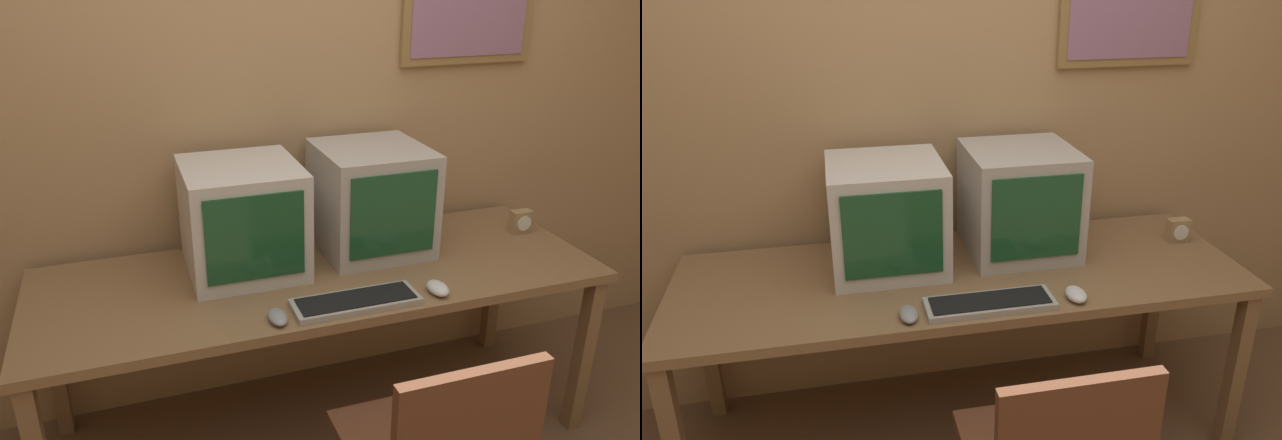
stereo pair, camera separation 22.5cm
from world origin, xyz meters
The scene contains 8 objects.
wall_back centered at (0.01, 1.33, 1.30)m, with size 8.00×0.08×2.60m.
desk centered at (0.00, 0.90, 0.67)m, with size 2.10×0.74×0.73m.
monitor_left centered at (-0.26, 1.02, 0.94)m, with size 0.42×0.44×0.40m.
monitor_right centered at (0.26, 1.05, 0.94)m, with size 0.41×0.43×0.42m.
keyboard_main centered at (0.04, 0.63, 0.75)m, with size 0.44×0.14×0.03m.
mouse_near_keyboard centered at (0.34, 0.61, 0.75)m, with size 0.07×0.11×0.04m.
mouse_far_corner centered at (-0.24, 0.61, 0.75)m, with size 0.06×0.11×0.03m.
desk_clock centered at (0.93, 0.98, 0.78)m, with size 0.09×0.05×0.10m.
Camera 1 is at (-0.66, -1.08, 1.80)m, focal length 35.00 mm.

